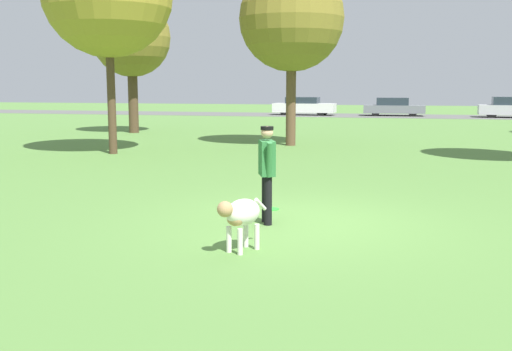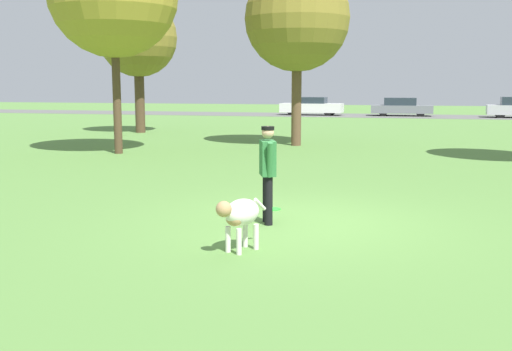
% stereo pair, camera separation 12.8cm
% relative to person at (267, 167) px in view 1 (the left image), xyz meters
% --- Properties ---
extents(ground_plane, '(120.00, 120.00, 0.00)m').
position_rel_person_xyz_m(ground_plane, '(0.48, 0.17, -0.92)').
color(ground_plane, '#56843D').
extents(far_road_strip, '(120.00, 6.00, 0.01)m').
position_rel_person_xyz_m(far_road_strip, '(0.48, 35.64, -0.91)').
color(far_road_strip, '#5B5B59').
rests_on(far_road_strip, ground_plane).
extents(person, '(0.36, 0.66, 1.56)m').
position_rel_person_xyz_m(person, '(0.00, 0.00, 0.00)').
color(person, black).
rests_on(person, ground_plane).
extents(dog, '(0.57, 0.90, 0.73)m').
position_rel_person_xyz_m(dog, '(0.04, -1.70, -0.41)').
color(dog, silver).
rests_on(dog, ground_plane).
extents(frisbee, '(0.27, 0.27, 0.02)m').
position_rel_person_xyz_m(frisbee, '(-0.16, 1.08, -0.91)').
color(frisbee, '#33D838').
rests_on(frisbee, ground_plane).
extents(tree_mid_center, '(3.79, 3.79, 6.47)m').
position_rel_person_xyz_m(tree_mid_center, '(-2.03, 12.56, 3.64)').
color(tree_mid_center, brown).
rests_on(tree_mid_center, ground_plane).
extents(tree_far_left, '(3.61, 3.61, 6.20)m').
position_rel_person_xyz_m(tree_far_left, '(-10.32, 16.71, 3.44)').
color(tree_far_left, '#4C3826').
rests_on(tree_far_left, ground_plane).
extents(parked_car_white, '(4.63, 1.83, 1.35)m').
position_rel_person_xyz_m(parked_car_white, '(-5.40, 35.29, -0.25)').
color(parked_car_white, white).
rests_on(parked_car_white, ground_plane).
extents(parked_car_grey, '(4.41, 1.97, 1.32)m').
position_rel_person_xyz_m(parked_car_grey, '(1.12, 35.87, -0.27)').
color(parked_car_grey, slate).
rests_on(parked_car_grey, ground_plane).
extents(parked_car_silver, '(4.38, 2.00, 1.43)m').
position_rel_person_xyz_m(parked_car_silver, '(9.02, 35.25, -0.22)').
color(parked_car_silver, '#B7B7BC').
rests_on(parked_car_silver, ground_plane).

